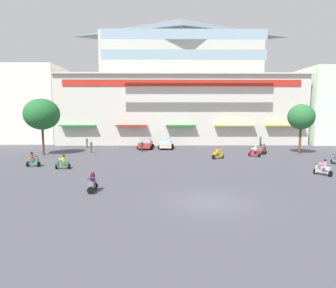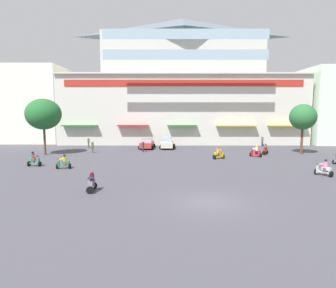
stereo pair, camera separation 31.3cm
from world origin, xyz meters
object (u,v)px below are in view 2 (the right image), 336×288
parked_car_1 (167,143)px  scooter_rider_6 (323,169)px  scooter_rider_1 (255,152)px  pedestrian_2 (88,142)px  scooter_rider_0 (63,163)px  scooter_rider_5 (33,160)px  pedestrian_3 (262,140)px  plaza_tree_0 (43,114)px  parked_car_0 (146,144)px  scooter_rider_2 (218,154)px  pedestrian_0 (142,146)px  plaza_tree_1 (302,117)px  scooter_rider_7 (91,183)px  scooter_rider_3 (265,150)px  pedestrian_1 (92,146)px

parked_car_1 → scooter_rider_6: parked_car_1 is taller
scooter_rider_1 → pedestrian_2: (-23.16, 8.74, 0.34)m
scooter_rider_0 → scooter_rider_5: 3.71m
scooter_rider_0 → pedestrian_3: pedestrian_3 is taller
plaza_tree_0 → parked_car_0: bearing=25.7°
scooter_rider_6 → pedestrian_3: (1.48, 21.62, 0.34)m
plaza_tree_0 → pedestrian_2: size_ratio=4.41×
plaza_tree_0 → scooter_rider_6: (29.76, -12.41, -4.64)m
plaza_tree_0 → parked_car_1: bearing=21.7°
scooter_rider_2 → scooter_rider_5: scooter_rider_5 is taller
pedestrian_0 → pedestrian_2: bearing=152.3°
pedestrian_0 → pedestrian_3: pedestrian_3 is taller
scooter_rider_5 → pedestrian_2: bearing=84.0°
plaza_tree_0 → plaza_tree_1: plaza_tree_0 is taller
scooter_rider_0 → pedestrian_0: bearing=59.3°
plaza_tree_0 → plaza_tree_1: (33.64, 0.57, -0.37)m
scooter_rider_7 → parked_car_1: bearing=77.4°
scooter_rider_3 → pedestrian_1: 23.12m
scooter_rider_7 → scooter_rider_0: bearing=121.0°
scooter_rider_2 → pedestrian_3: size_ratio=0.90×
plaza_tree_0 → pedestrian_1: plaza_tree_0 is taller
parked_car_1 → pedestrian_3: pedestrian_3 is taller
scooter_rider_2 → scooter_rider_6: scooter_rider_2 is taller
plaza_tree_1 → scooter_rider_1: size_ratio=4.46×
scooter_rider_5 → pedestrian_3: bearing=30.6°
scooter_rider_2 → pedestrian_2: pedestrian_2 is taller
plaza_tree_1 → parked_car_0: 21.94m
plaza_tree_0 → scooter_rider_3: bearing=0.4°
pedestrian_1 → pedestrian_3: (25.53, 7.44, 0.04)m
scooter_rider_0 → pedestrian_0: size_ratio=0.90×
pedestrian_3 → pedestrian_1: bearing=-163.8°
scooter_rider_2 → pedestrian_1: 17.09m
parked_car_1 → scooter_rider_1: (11.03, -8.12, -0.19)m
plaza_tree_1 → scooter_rider_6: size_ratio=4.30×
scooter_rider_3 → pedestrian_2: 25.90m
scooter_rider_3 → scooter_rider_1: bearing=-132.7°
plaza_tree_1 → scooter_rider_6: bearing=-106.6°
parked_car_1 → pedestrian_1: 11.17m
parked_car_0 → scooter_rider_0: parked_car_0 is taller
scooter_rider_0 → scooter_rider_2: scooter_rider_2 is taller
plaza_tree_0 → pedestrian_1: bearing=17.1°
scooter_rider_6 → pedestrian_1: bearing=149.5°
pedestrian_0 → scooter_rider_6: bearing=-40.7°
scooter_rider_2 → plaza_tree_1: bearing=18.7°
parked_car_1 → pedestrian_2: 12.15m
pedestrian_2 → scooter_rider_5: bearing=-96.0°
scooter_rider_2 → pedestrian_3: pedestrian_3 is taller
scooter_rider_0 → scooter_rider_2: size_ratio=0.95×
scooter_rider_2 → plaza_tree_0: bearing=171.3°
parked_car_0 → scooter_rider_7: (-2.24, -23.56, -0.16)m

